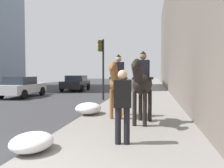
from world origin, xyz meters
TOP-DOWN VIEW (x-y plane):
  - mounted_horse_near at (5.36, -1.39)m, footprint 2.15×0.62m
  - mounted_horse_far at (4.33, -2.31)m, footprint 2.15×0.78m
  - pedestrian_greeting at (1.98, -1.96)m, footprint 0.31×0.43m
  - car_near_lane at (12.57, 6.37)m, footprint 4.47×1.93m
  - car_mid_lane at (18.89, 4.44)m, footprint 4.39×2.19m
  - traffic_light_near_curb at (11.87, 0.53)m, footprint 0.20×0.44m
  - snow_pile_near at (1.19, -0.15)m, footprint 1.11×0.85m
  - snow_pile_far at (5.86, -0.15)m, footprint 1.29×1.00m

SIDE VIEW (x-z plane):
  - snow_pile_near at x=1.19m, z-range 0.12..0.50m
  - snow_pile_far at x=5.86m, z-range 0.12..0.57m
  - car_near_lane at x=12.57m, z-range 0.02..1.46m
  - car_mid_lane at x=18.89m, z-range 0.03..1.47m
  - pedestrian_greeting at x=1.98m, z-range 0.25..1.95m
  - mounted_horse_near at x=5.36m, z-range 0.25..2.56m
  - mounted_horse_far at x=4.33m, z-range 0.26..2.59m
  - traffic_light_near_curb at x=11.87m, z-range 0.65..4.47m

